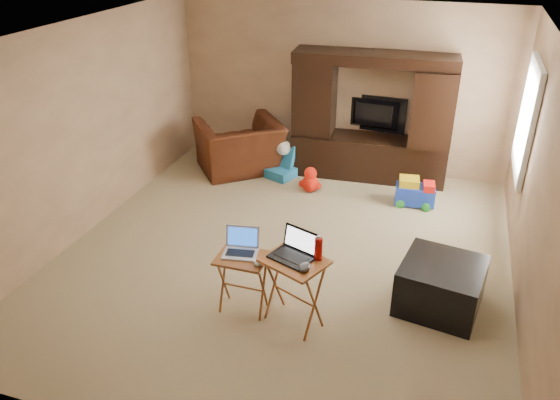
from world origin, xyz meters
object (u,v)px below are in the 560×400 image
(recliner, at_px, (240,147))
(ottoman, at_px, (441,286))
(mouse_left, at_px, (258,262))
(entertainment_center, at_px, (371,117))
(tray_table_left, at_px, (243,284))
(television, at_px, (373,115))
(tray_table_right, at_px, (294,292))
(push_toy, at_px, (415,192))
(laptop_left, at_px, (240,244))
(laptop_right, at_px, (291,247))
(mouse_right, at_px, (305,267))
(child_rocker, at_px, (281,162))
(plush_toy, at_px, (310,179))
(water_bottle, at_px, (318,249))

(recliner, relative_size, ottoman, 1.56)
(recliner, xyz_separation_m, mouse_left, (1.48, -3.20, 0.26))
(entertainment_center, bearing_deg, tray_table_left, -103.50)
(television, relative_size, tray_table_right, 1.31)
(television, xyz_separation_m, push_toy, (0.78, -0.95, -0.69))
(recliner, distance_m, laptop_left, 3.37)
(laptop_right, xyz_separation_m, mouse_left, (-0.30, -0.06, -0.19))
(laptop_left, distance_m, mouse_right, 0.71)
(push_toy, height_order, mouse_left, mouse_left)
(child_rocker, height_order, push_toy, child_rocker)
(recliner, xyz_separation_m, laptop_left, (1.26, -3.10, 0.35))
(push_toy, relative_size, tray_table_right, 0.73)
(plush_toy, relative_size, mouse_left, 2.98)
(recliner, relative_size, mouse_right, 8.18)
(entertainment_center, xyz_separation_m, recliner, (-1.89, -0.41, -0.54))
(laptop_right, distance_m, mouse_right, 0.24)
(push_toy, bearing_deg, laptop_left, -123.97)
(plush_toy, height_order, push_toy, push_toy)
(ottoman, height_order, laptop_right, laptop_right)
(child_rocker, bearing_deg, mouse_right, -47.28)
(television, bearing_deg, tray_table_right, 94.16)
(tray_table_right, distance_m, laptop_left, 0.68)
(laptop_left, bearing_deg, entertainment_center, 70.17)
(mouse_left, distance_m, mouse_right, 0.49)
(recliner, xyz_separation_m, tray_table_left, (1.29, -3.13, -0.08))
(tray_table_right, relative_size, mouse_left, 5.68)
(entertainment_center, bearing_deg, plush_toy, -134.45)
(child_rocker, xyz_separation_m, mouse_right, (1.28, -3.23, 0.50))
(laptop_right, bearing_deg, push_toy, 92.76)
(tray_table_right, bearing_deg, laptop_left, -163.02)
(recliner, height_order, child_rocker, recliner)
(recliner, bearing_deg, child_rocker, 135.72)
(push_toy, relative_size, laptop_left, 1.62)
(laptop_right, bearing_deg, mouse_left, -148.75)
(tray_table_left, relative_size, mouse_right, 4.27)
(tray_table_right, bearing_deg, recliner, 143.27)
(tray_table_right, relative_size, mouse_right, 4.92)
(laptop_right, relative_size, mouse_right, 2.58)
(television, relative_size, push_toy, 1.78)
(child_rocker, bearing_deg, television, 50.62)
(tray_table_left, xyz_separation_m, tray_table_right, (0.53, -0.03, 0.05))
(television, xyz_separation_m, child_rocker, (-1.21, -0.69, -0.64))
(mouse_left, distance_m, water_bottle, 0.58)
(television, relative_size, ottoman, 1.22)
(entertainment_center, relative_size, recliner, 1.89)
(television, xyz_separation_m, tray_table_left, (-0.60, -3.76, -0.58))
(recliner, xyz_separation_m, mouse_right, (1.95, -3.28, 0.36))
(recliner, xyz_separation_m, tray_table_right, (1.82, -3.16, -0.03))
(push_toy, distance_m, tray_table_left, 3.13)
(laptop_left, height_order, mouse_right, laptop_left)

